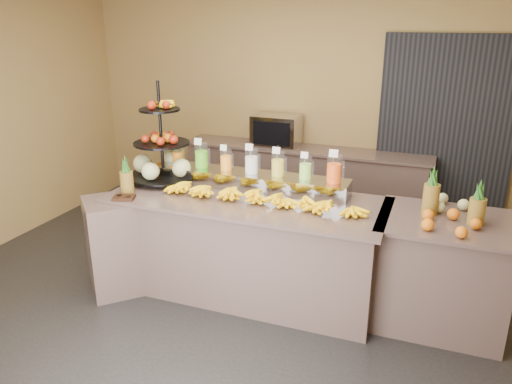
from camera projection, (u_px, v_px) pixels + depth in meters
The scene contains 20 objects.
ground at pixel (235, 305), 4.51m from camera, with size 6.00×6.00×0.00m, color black.
room_envelope at pixel (285, 86), 4.51m from camera, with size 6.04×5.02×2.82m.
buffet_counter at pixel (233, 245), 4.62m from camera, with size 2.75×1.25×0.93m.
right_counter at pixel (441, 272), 4.13m from camera, with size 1.08×0.88×0.93m.
back_ledge at pixel (303, 183), 6.34m from camera, with size 3.10×0.55×0.93m.
pitcher_tray at pixel (252, 181), 4.70m from camera, with size 1.85×0.30×0.15m, color gray.
juice_pitcher_orange_a at pixel (178, 156), 4.91m from camera, with size 0.11×0.11×0.26m.
juice_pitcher_green at pixel (201, 157), 4.82m from camera, with size 0.13×0.13×0.31m.
juice_pitcher_orange_b at pixel (226, 161), 4.73m from camera, with size 0.11×0.12×0.27m.
juice_pitcher_milk at pixel (251, 162), 4.64m from camera, with size 0.13×0.13×0.30m.
juice_pitcher_lemon at pixel (278, 165), 4.56m from camera, with size 0.12×0.13×0.30m.
juice_pitcher_lime at pixel (305, 169), 4.47m from camera, with size 0.11×0.12×0.27m.
juice_pitcher_orange_c at pixel (334, 170), 4.38m from camera, with size 0.13×0.14×0.32m.
banana_heap at pixel (257, 194), 4.35m from camera, with size 1.87×0.17×0.15m.
fruit_stand at pixel (167, 157), 4.85m from camera, with size 0.73×0.73×0.97m.
condiment_caddy at pixel (124, 198), 4.44m from camera, with size 0.18×0.14×0.03m, color black.
pineapple_left_a at pixel (127, 179), 4.55m from camera, with size 0.12×0.12×0.36m.
pineapple_left_b at pixel (178, 160), 5.08m from camera, with size 0.13×0.13×0.41m.
right_fruit_pile at pixel (449, 213), 3.90m from camera, with size 0.48×0.46×0.25m.
oven_warmer at pixel (277, 130), 6.24m from camera, with size 0.58×0.40×0.38m, color gray.
Camera 1 is at (1.57, -3.59, 2.46)m, focal length 35.00 mm.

